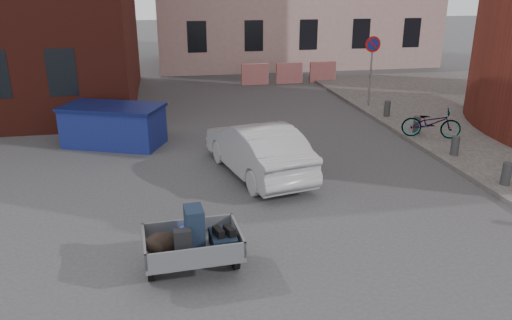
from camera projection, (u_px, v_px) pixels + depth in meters
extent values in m
plane|color=#38383A|center=(271.00, 235.00, 9.82)|extent=(120.00, 120.00, 0.00)
cylinder|color=gray|center=(371.00, 72.00, 19.18)|extent=(0.07, 0.07, 2.60)
cylinder|color=red|center=(373.00, 44.00, 18.80)|extent=(0.60, 0.03, 0.60)
cylinder|color=navy|center=(373.00, 44.00, 18.78)|extent=(0.44, 0.03, 0.44)
cylinder|color=#3A3A3D|center=(506.00, 174.00, 11.84)|extent=(0.22, 0.22, 0.55)
cylinder|color=#3A3A3D|center=(455.00, 146.00, 13.88)|extent=(0.22, 0.22, 0.55)
cylinder|color=#3A3A3D|center=(417.00, 125.00, 15.91)|extent=(0.22, 0.22, 0.55)
cylinder|color=#3A3A3D|center=(387.00, 108.00, 17.95)|extent=(0.22, 0.22, 0.55)
cube|color=red|center=(255.00, 74.00, 23.96)|extent=(1.30, 0.18, 1.00)
cube|color=red|center=(289.00, 73.00, 24.26)|extent=(1.30, 0.18, 1.00)
cube|color=red|center=(323.00, 72.00, 24.56)|extent=(1.30, 0.18, 1.00)
cylinder|color=black|center=(150.00, 268.00, 8.27)|extent=(0.13, 0.45, 0.44)
cylinder|color=black|center=(235.00, 257.00, 8.61)|extent=(0.13, 0.45, 0.44)
cube|color=slate|center=(193.00, 250.00, 8.36)|extent=(1.67, 1.20, 0.08)
cube|color=slate|center=(145.00, 246.00, 8.12)|extent=(0.11, 1.10, 0.28)
cube|color=slate|center=(238.00, 235.00, 8.48)|extent=(0.11, 1.10, 0.28)
cube|color=slate|center=(188.00, 226.00, 8.78)|extent=(1.60, 0.14, 0.28)
cube|color=slate|center=(197.00, 256.00, 7.82)|extent=(1.60, 0.14, 0.28)
cube|color=slate|center=(187.00, 229.00, 9.20)|extent=(0.12, 0.70, 0.06)
cube|color=#182439|center=(194.00, 227.00, 8.29)|extent=(0.33, 0.47, 0.70)
cube|color=black|center=(223.00, 240.00, 8.33)|extent=(0.44, 0.62, 0.25)
ellipsoid|color=black|center=(162.00, 243.00, 8.12)|extent=(0.62, 0.40, 0.36)
cube|color=black|center=(183.00, 243.00, 8.00)|extent=(0.29, 0.20, 0.48)
ellipsoid|color=blue|center=(187.00, 232.00, 8.61)|extent=(0.38, 0.32, 0.24)
cube|color=black|center=(219.00, 232.00, 8.20)|extent=(0.19, 0.29, 0.13)
cube|color=black|center=(229.00, 231.00, 8.24)|extent=(0.19, 0.29, 0.13)
cube|color=navy|center=(114.00, 127.00, 15.04)|extent=(3.16, 2.39, 1.13)
cube|color=navy|center=(112.00, 107.00, 14.83)|extent=(3.29, 2.52, 0.09)
imported|color=#A4A6AB|center=(257.00, 149.00, 12.72)|extent=(2.33, 4.33, 1.36)
imported|color=black|center=(431.00, 123.00, 15.42)|extent=(1.85, 1.25, 0.92)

